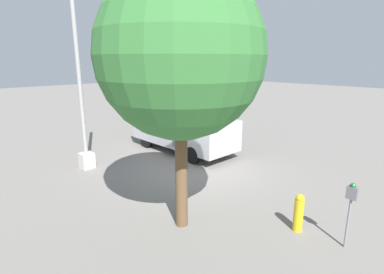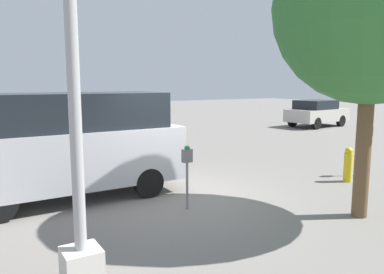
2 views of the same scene
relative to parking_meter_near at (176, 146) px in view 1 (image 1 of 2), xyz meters
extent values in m
plane|color=slate|center=(-0.19, -0.48, -0.95)|extent=(80.00, 80.00, 0.00)
cylinder|color=gray|center=(0.00, 0.00, -0.47)|extent=(0.05, 0.05, 0.95)
cube|color=slate|center=(0.00, 0.00, 0.13)|extent=(0.20, 0.11, 0.26)
sphere|color=#14662D|center=(0.00, 0.00, 0.28)|extent=(0.11, 0.11, 0.11)
cylinder|color=gray|center=(-5.55, 0.20, -0.41)|extent=(0.05, 0.05, 1.08)
cube|color=slate|center=(-5.55, 0.20, 0.26)|extent=(0.20, 0.11, 0.26)
sphere|color=#14662D|center=(-5.55, 0.20, 0.42)|extent=(0.11, 0.11, 0.11)
cube|color=beige|center=(2.61, 1.94, -0.68)|extent=(0.44, 0.44, 0.55)
cylinder|color=#9E9E9E|center=(2.61, 1.94, 2.38)|extent=(0.14, 0.14, 5.57)
cube|color=#B2B2B7|center=(1.79, -1.94, -0.03)|extent=(4.76, 1.84, 1.19)
cube|color=black|center=(1.68, -1.94, 0.95)|extent=(3.80, 1.69, 0.77)
cube|color=orange|center=(4.12, -1.35, -0.47)|extent=(0.08, 0.12, 0.20)
cylinder|color=black|center=(3.27, -1.13, -0.62)|extent=(0.65, 0.22, 0.65)
cylinder|color=black|center=(3.27, -2.75, -0.62)|extent=(0.65, 0.22, 0.65)
cylinder|color=black|center=(0.32, -1.13, -0.62)|extent=(0.65, 0.22, 0.65)
cylinder|color=black|center=(0.32, -2.74, -0.62)|extent=(0.65, 0.22, 0.65)
cylinder|color=brown|center=(-2.57, 2.04, 0.36)|extent=(0.28, 0.28, 2.62)
sphere|color=#337033|center=(-2.57, 2.04, 2.89)|extent=(3.48, 3.48, 3.48)
cylinder|color=gold|center=(-4.56, 0.32, -0.58)|extent=(0.21, 0.21, 0.74)
sphere|color=gold|center=(-4.56, 0.32, -0.16)|extent=(0.19, 0.19, 0.19)
camera|label=1|loc=(-7.27, 6.23, 2.80)|focal=28.00mm
camera|label=2|loc=(3.67, 6.19, 1.54)|focal=35.00mm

